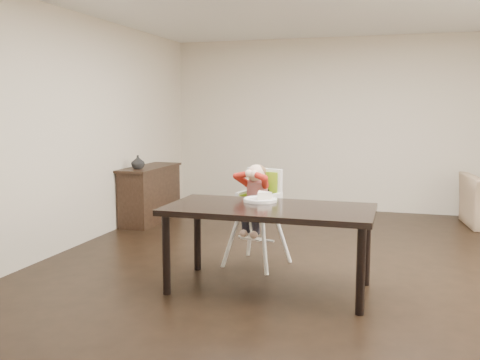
# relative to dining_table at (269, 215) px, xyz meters

# --- Properties ---
(ground) EXTENTS (7.00, 7.00, 0.00)m
(ground) POSITION_rel_dining_table_xyz_m (0.47, 0.55, -0.67)
(ground) COLOR black
(ground) RESTS_ON ground
(room_walls) EXTENTS (6.02, 7.02, 2.71)m
(room_walls) POSITION_rel_dining_table_xyz_m (0.47, 0.55, 1.18)
(room_walls) COLOR beige
(room_walls) RESTS_ON ground
(dining_table) EXTENTS (1.80, 0.90, 0.75)m
(dining_table) POSITION_rel_dining_table_xyz_m (0.00, 0.00, 0.00)
(dining_table) COLOR black
(dining_table) RESTS_ON ground
(high_chair) EXTENTS (0.53, 0.53, 1.04)m
(high_chair) POSITION_rel_dining_table_xyz_m (-0.29, 0.73, 0.06)
(high_chair) COLOR white
(high_chair) RESTS_ON ground
(plate) EXTENTS (0.37, 0.37, 0.09)m
(plate) POSITION_rel_dining_table_xyz_m (-0.13, 0.23, 0.11)
(plate) COLOR white
(plate) RESTS_ON dining_table
(sideboard) EXTENTS (0.44, 1.26, 0.79)m
(sideboard) POSITION_rel_dining_table_xyz_m (-2.31, 2.35, -0.27)
(sideboard) COLOR black
(sideboard) RESTS_ON ground
(vase) EXTENTS (0.21, 0.21, 0.18)m
(vase) POSITION_rel_dining_table_xyz_m (-2.31, 2.00, 0.21)
(vase) COLOR #99999E
(vase) RESTS_ON sideboard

